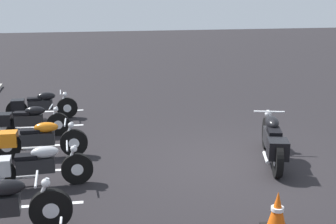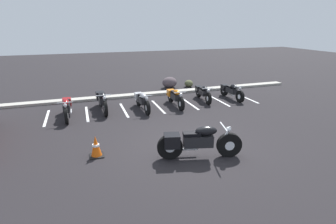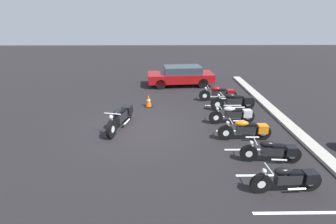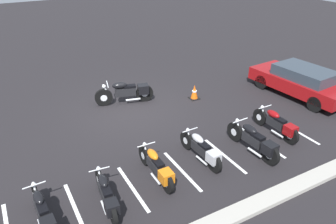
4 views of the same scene
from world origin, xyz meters
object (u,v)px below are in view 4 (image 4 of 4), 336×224
(parked_bike_4, at_px, (106,194))
(traffic_cone, at_px, (194,92))
(motorcycle_black_featured, at_px, (127,92))
(parked_bike_0, at_px, (277,124))
(parked_bike_1, at_px, (255,141))
(car_red, at_px, (301,81))
(parked_bike_2, at_px, (202,149))
(parked_bike_5, at_px, (43,212))
(parked_bike_3, at_px, (157,167))

(parked_bike_4, relative_size, traffic_cone, 3.08)
(motorcycle_black_featured, xyz_separation_m, parked_bike_4, (2.83, 5.37, -0.10))
(parked_bike_0, bearing_deg, parked_bike_4, 94.47)
(parked_bike_1, height_order, car_red, car_red)
(parked_bike_0, bearing_deg, motorcycle_black_featured, 36.14)
(parked_bike_4, bearing_deg, car_red, -70.69)
(motorcycle_black_featured, distance_m, parked_bike_4, 6.07)
(parked_bike_2, distance_m, car_red, 6.79)
(parked_bike_4, xyz_separation_m, traffic_cone, (-5.50, -4.36, -0.11))
(parked_bike_5, height_order, traffic_cone, parked_bike_5)
(car_red, bearing_deg, motorcycle_black_featured, 62.24)
(parked_bike_3, height_order, parked_bike_4, parked_bike_3)
(motorcycle_black_featured, distance_m, parked_bike_5, 6.78)
(motorcycle_black_featured, xyz_separation_m, parked_bike_2, (-0.40, 4.89, -0.08))
(parked_bike_0, xyz_separation_m, parked_bike_5, (7.88, 0.32, -0.02))
(parked_bike_1, bearing_deg, traffic_cone, -10.19)
(motorcycle_black_featured, height_order, parked_bike_0, motorcycle_black_featured)
(parked_bike_2, distance_m, parked_bike_5, 4.74)
(traffic_cone, bearing_deg, parked_bike_1, 82.32)
(parked_bike_1, bearing_deg, car_red, -65.79)
(parked_bike_2, distance_m, parked_bike_3, 1.61)
(parked_bike_5, bearing_deg, parked_bike_2, -89.04)
(parked_bike_0, xyz_separation_m, parked_bike_3, (4.75, 0.10, -0.01))
(parked_bike_4, bearing_deg, parked_bike_1, -84.61)
(car_red, bearing_deg, parked_bike_1, 112.04)
(parked_bike_3, bearing_deg, traffic_cone, -43.91)
(traffic_cone, bearing_deg, parked_bike_4, 38.43)
(parked_bike_5, distance_m, car_red, 11.46)
(motorcycle_black_featured, xyz_separation_m, traffic_cone, (-2.67, 1.00, -0.21))
(parked_bike_4, height_order, parked_bike_5, parked_bike_5)
(parked_bike_1, xyz_separation_m, traffic_cone, (-0.59, -4.35, -0.17))
(parked_bike_4, xyz_separation_m, parked_bike_5, (1.51, -0.16, 0.00))
(parked_bike_0, height_order, parked_bike_3, parked_bike_0)
(parked_bike_3, height_order, parked_bike_5, parked_bike_3)
(parked_bike_1, xyz_separation_m, car_red, (-4.81, -2.42, 0.21))
(motorcycle_black_featured, bearing_deg, car_red, 171.21)
(parked_bike_1, height_order, traffic_cone, parked_bike_1)
(parked_bike_5, bearing_deg, parked_bike_0, -90.54)
(parked_bike_1, height_order, parked_bike_4, parked_bike_1)
(parked_bike_4, height_order, traffic_cone, parked_bike_4)
(motorcycle_black_featured, bearing_deg, parked_bike_0, 140.23)
(parked_bike_2, height_order, car_red, car_red)
(parked_bike_4, bearing_deg, motorcycle_black_featured, -22.52)
(traffic_cone, bearing_deg, car_red, 155.40)
(parked_bike_2, xyz_separation_m, parked_bike_4, (3.22, 0.47, -0.02))
(traffic_cone, bearing_deg, parked_bike_3, 45.79)
(parked_bike_3, bearing_deg, car_red, -75.45)
(motorcycle_black_featured, height_order, parked_bike_2, motorcycle_black_featured)
(parked_bike_2, bearing_deg, parked_bike_3, 90.93)
(parked_bike_1, bearing_deg, parked_bike_4, 87.61)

